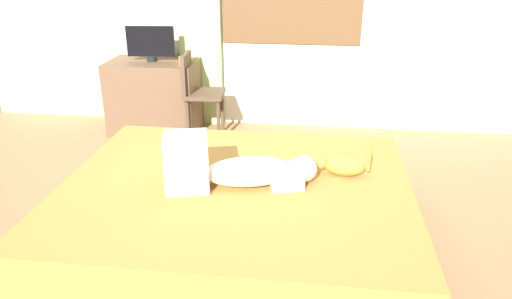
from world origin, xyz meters
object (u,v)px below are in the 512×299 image
Objects in this scene: desk at (155,96)px; tv_monitor at (151,43)px; bed at (237,215)px; person_lying at (234,168)px; cat at (342,166)px; chair_by_desk at (197,89)px; cup at (183,61)px.

tv_monitor reaches higher than desk.
bed is at bearing -59.31° from tv_monitor.
person_lying is (-0.01, -0.02, 0.34)m from bed.
bed is at bearing -162.88° from cat.
chair_by_desk is (-0.70, 1.87, 0.28)m from bed.
desk is at bearing 155.69° from cup.
desk is (-1.19, 2.04, -0.20)m from person_lying.
cup is (0.37, -0.17, -0.14)m from tv_monitor.
cup reaches higher than cat.
cup is (-1.48, 1.65, 0.26)m from cat.
tv_monitor is at bearing 135.56° from cat.
tv_monitor is 0.42m from cup.
chair_by_desk reaches higher than cat.
desk is (-1.85, 1.81, -0.15)m from cat.
chair_by_desk is (-0.69, 1.89, -0.06)m from person_lying.
desk is 0.58m from cup.
person_lying is at bearing -59.72° from desk.
person_lying is 2.37m from desk.
cat is 2.62m from tv_monitor.
person_lying is at bearing -114.17° from bed.
desk is 1.87× the size of tv_monitor.
cup is at bearing -24.31° from desk.
bed is 2.37× the size of person_lying.
person_lying is 10.52× the size of cup.
cup is (0.37, -0.17, 0.41)m from desk.
cat is 2.60m from desk.
cat is 0.42× the size of chair_by_desk.
desk is (-1.20, 2.01, 0.15)m from bed.
tv_monitor is at bearing -0.00° from desk.
cat is 2.15m from chair_by_desk.
tv_monitor is (-1.85, 1.81, 0.40)m from cat.
bed is at bearing -65.81° from cup.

